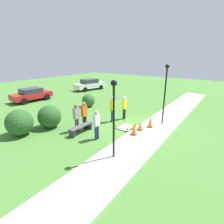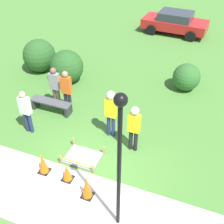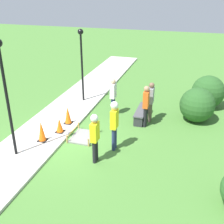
% 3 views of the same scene
% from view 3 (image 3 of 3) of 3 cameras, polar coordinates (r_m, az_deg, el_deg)
% --- Properties ---
extents(ground_plane, '(60.00, 60.00, 0.00)m').
position_cam_3_polar(ground_plane, '(11.33, -9.70, -6.04)').
color(ground_plane, '#477A33').
extents(sidewalk, '(28.00, 2.28, 0.10)m').
position_cam_3_polar(sidewalk, '(11.81, -14.72, -4.91)').
color(sidewalk, '#BCB7AD').
rests_on(sidewalk, ground_plane).
extents(wet_concrete_patch, '(1.22, 0.96, 0.33)m').
position_cam_3_polar(wet_concrete_patch, '(11.53, -5.83, -5.00)').
color(wet_concrete_patch, gray).
rests_on(wet_concrete_patch, ground_plane).
extents(traffic_cone_near_patch, '(0.34, 0.34, 0.78)m').
position_cam_3_polar(traffic_cone_near_patch, '(12.39, -8.96, -0.65)').
color(traffic_cone_near_patch, black).
rests_on(traffic_cone_near_patch, sidewalk).
extents(traffic_cone_far_patch, '(0.34, 0.34, 0.60)m').
position_cam_3_polar(traffic_cone_far_patch, '(11.76, -10.61, -2.71)').
color(traffic_cone_far_patch, black).
rests_on(traffic_cone_far_patch, sidewalk).
extents(traffic_cone_sidewalk_edge, '(0.34, 0.34, 0.82)m').
position_cam_3_polar(traffic_cone_sidewalk_edge, '(11.23, -14.11, -3.83)').
color(traffic_cone_sidewalk_edge, black).
rests_on(traffic_cone_sidewalk_edge, sidewalk).
extents(park_bench, '(1.73, 0.44, 0.50)m').
position_cam_3_polar(park_bench, '(12.93, 6.04, -0.02)').
color(park_bench, '#2D2D33').
rests_on(park_bench, ground_plane).
extents(worker_supervisor, '(0.40, 0.28, 1.94)m').
position_cam_3_polar(worker_supervisor, '(10.18, 0.47, -1.79)').
color(worker_supervisor, navy).
rests_on(worker_supervisor, ground_plane).
extents(worker_assistant, '(0.40, 0.26, 1.82)m').
position_cam_3_polar(worker_assistant, '(9.51, -3.52, -4.49)').
color(worker_assistant, black).
rests_on(worker_assistant, ground_plane).
extents(bystander_in_orange_shirt, '(0.40, 0.24, 1.86)m').
position_cam_3_polar(bystander_in_orange_shirt, '(12.02, 6.90, 1.70)').
color(bystander_in_orange_shirt, black).
rests_on(bystander_in_orange_shirt, ground_plane).
extents(bystander_in_gray_shirt, '(0.40, 0.23, 1.78)m').
position_cam_3_polar(bystander_in_gray_shirt, '(13.06, 0.22, 3.53)').
color(bystander_in_gray_shirt, navy).
rests_on(bystander_in_gray_shirt, ground_plane).
extents(bystander_in_white_shirt, '(0.40, 0.24, 1.83)m').
position_cam_3_polar(bystander_in_white_shirt, '(12.55, 7.91, 2.55)').
color(bystander_in_white_shirt, brown).
rests_on(bystander_in_white_shirt, ground_plane).
extents(lamppost_near, '(0.28, 0.28, 4.11)m').
position_cam_3_polar(lamppost_near, '(9.75, -20.99, 5.41)').
color(lamppost_near, black).
rests_on(lamppost_near, sidewalk).
extents(lamppost_far, '(0.28, 0.28, 3.66)m').
position_cam_3_polar(lamppost_far, '(14.24, -6.22, 11.52)').
color(lamppost_far, black).
rests_on(lamppost_far, sidewalk).
extents(shrub_rounded_near, '(1.62, 1.62, 1.62)m').
position_cam_3_polar(shrub_rounded_near, '(14.80, 18.94, 3.91)').
color(shrub_rounded_near, '#285623').
rests_on(shrub_rounded_near, ground_plane).
extents(shrub_rounded_mid, '(1.56, 1.56, 1.56)m').
position_cam_3_polar(shrub_rounded_mid, '(13.10, 16.93, 1.38)').
color(shrub_rounded_mid, '#285623').
rests_on(shrub_rounded_mid, ground_plane).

